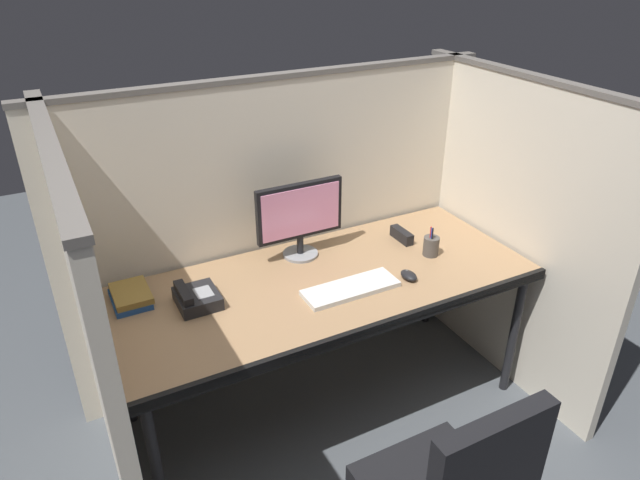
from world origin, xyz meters
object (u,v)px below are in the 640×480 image
book_stack (131,296)px  monitor_center (300,215)px  desk_phone (196,298)px  computer_mouse (409,275)px  desk (326,290)px  red_stapler (402,235)px  keyboard_main (351,288)px  pen_cup (431,246)px

book_stack → monitor_center: bearing=1.8°
desk_phone → computer_mouse: bearing=-15.0°
desk → desk_phone: 0.58m
computer_mouse → red_stapler: size_ratio=0.64×
desk → book_stack: book_stack is taller
monitor_center → computer_mouse: bearing=-51.3°
book_stack → desk: bearing=-16.6°
desk → monitor_center: bearing=89.3°
monitor_center → desk_phone: 0.63m
computer_mouse → desk_phone: (-0.91, 0.24, 0.02)m
monitor_center → computer_mouse: 0.57m
keyboard_main → desk: bearing=116.0°
desk_phone → pen_cup: pen_cup is taller
desk_phone → book_stack: 0.28m
desk_phone → pen_cup: size_ratio=1.24×
desk → book_stack: size_ratio=8.94×
desk_phone → red_stapler: bearing=4.2°
book_stack → desk_phone: bearing=-32.3°
computer_mouse → book_stack: bearing=161.0°
desk → monitor_center: monitor_center is taller
keyboard_main → desk_phone: (-0.63, 0.21, 0.02)m
monitor_center → red_stapler: size_ratio=2.87×
monitor_center → pen_cup: size_ratio=2.80×
desk → pen_cup: pen_cup is taller
pen_cup → desk_phone: bearing=174.4°
monitor_center → pen_cup: (0.56, -0.29, -0.17)m
keyboard_main → red_stapler: 0.55m
desk → keyboard_main: bearing=-64.0°
monitor_center → book_stack: 0.83m
computer_mouse → pen_cup: (0.22, 0.13, 0.03)m
red_stapler → desk: bearing=-162.1°
desk_phone → desk: bearing=-9.0°
red_stapler → book_stack: bearing=176.9°
computer_mouse → monitor_center: bearing=128.7°
desk → pen_cup: bearing=-2.2°
keyboard_main → pen_cup: size_ratio=2.80×
monitor_center → book_stack: monitor_center is taller
monitor_center → book_stack: bearing=-178.2°
desk_phone → pen_cup: (1.13, -0.11, 0.02)m
book_stack → computer_mouse: bearing=-19.0°
pen_cup → book_stack: size_ratio=0.72×
desk_phone → pen_cup: bearing=-5.6°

